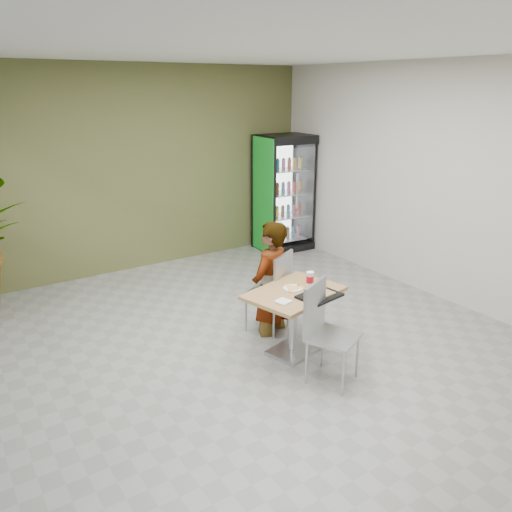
# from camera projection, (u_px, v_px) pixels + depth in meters

# --- Properties ---
(ground) EXTENTS (7.00, 7.00, 0.00)m
(ground) POSITION_uv_depth(u_px,v_px,m) (263.00, 354.00, 5.60)
(ground) COLOR gray
(ground) RESTS_ON ground
(room_envelope) EXTENTS (6.00, 7.00, 3.20)m
(room_envelope) POSITION_uv_depth(u_px,v_px,m) (264.00, 216.00, 5.08)
(room_envelope) COLOR silver
(room_envelope) RESTS_ON ground
(dining_table) EXTENTS (1.17, 0.94, 0.75)m
(dining_table) POSITION_uv_depth(u_px,v_px,m) (294.00, 309.00, 5.46)
(dining_table) COLOR tan
(dining_table) RESTS_ON ground
(chair_far) EXTENTS (0.60, 0.61, 1.01)m
(chair_far) POSITION_uv_depth(u_px,v_px,m) (275.00, 286.00, 5.95)
(chair_far) COLOR #ACAFB1
(chair_far) RESTS_ON ground
(chair_near) EXTENTS (0.61, 0.61, 1.03)m
(chair_near) POSITION_uv_depth(u_px,v_px,m) (324.00, 324.00, 4.97)
(chair_near) COLOR #ACAFB1
(chair_near) RESTS_ON ground
(seated_woman) EXTENTS (0.74, 0.64, 1.68)m
(seated_woman) POSITION_uv_depth(u_px,v_px,m) (270.00, 290.00, 5.98)
(seated_woman) COLOR black
(seated_woman) RESTS_ON ground
(pizza_plate) EXTENTS (0.28, 0.22, 0.03)m
(pizza_plate) POSITION_uv_depth(u_px,v_px,m) (293.00, 287.00, 5.45)
(pizza_plate) COLOR white
(pizza_plate) RESTS_ON dining_table
(soda_cup) EXTENTS (0.09, 0.09, 0.15)m
(soda_cup) POSITION_uv_depth(u_px,v_px,m) (310.00, 279.00, 5.54)
(soda_cup) COLOR white
(soda_cup) RESTS_ON dining_table
(napkin_stack) EXTENTS (0.17, 0.17, 0.02)m
(napkin_stack) POSITION_uv_depth(u_px,v_px,m) (283.00, 302.00, 5.11)
(napkin_stack) COLOR white
(napkin_stack) RESTS_ON dining_table
(cafeteria_tray) EXTENTS (0.49, 0.39, 0.02)m
(cafeteria_tray) POSITION_uv_depth(u_px,v_px,m) (320.00, 296.00, 5.24)
(cafeteria_tray) COLOR black
(cafeteria_tray) RESTS_ON dining_table
(beverage_fridge) EXTENTS (0.98, 0.78, 2.05)m
(beverage_fridge) POSITION_uv_depth(u_px,v_px,m) (284.00, 193.00, 8.97)
(beverage_fridge) COLOR black
(beverage_fridge) RESTS_ON ground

